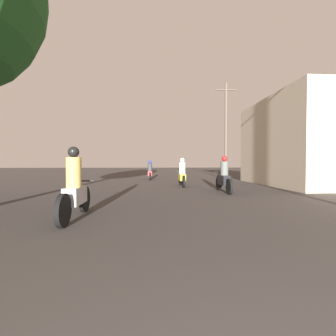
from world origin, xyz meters
The scene contains 6 objects.
motorcycle_silver centered at (-2.38, 5.53, 0.65)m, with size 0.60×2.05×1.61m.
motorcycle_black centered at (2.38, 9.73, 0.62)m, with size 0.60×2.04×1.55m.
motorcycle_yellow centered at (0.94, 12.31, 0.61)m, with size 0.60×1.94×1.52m.
motorcycle_red centered at (-0.83, 17.33, 0.58)m, with size 0.60×1.87×1.43m.
building_right_near centered at (7.72, 12.59, 2.44)m, with size 4.15×6.83×4.88m.
utility_pole_far centered at (4.93, 17.11, 3.80)m, with size 1.60×0.20×7.27m.
Camera 1 is at (-0.65, 0.40, 1.25)m, focal length 24.00 mm.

